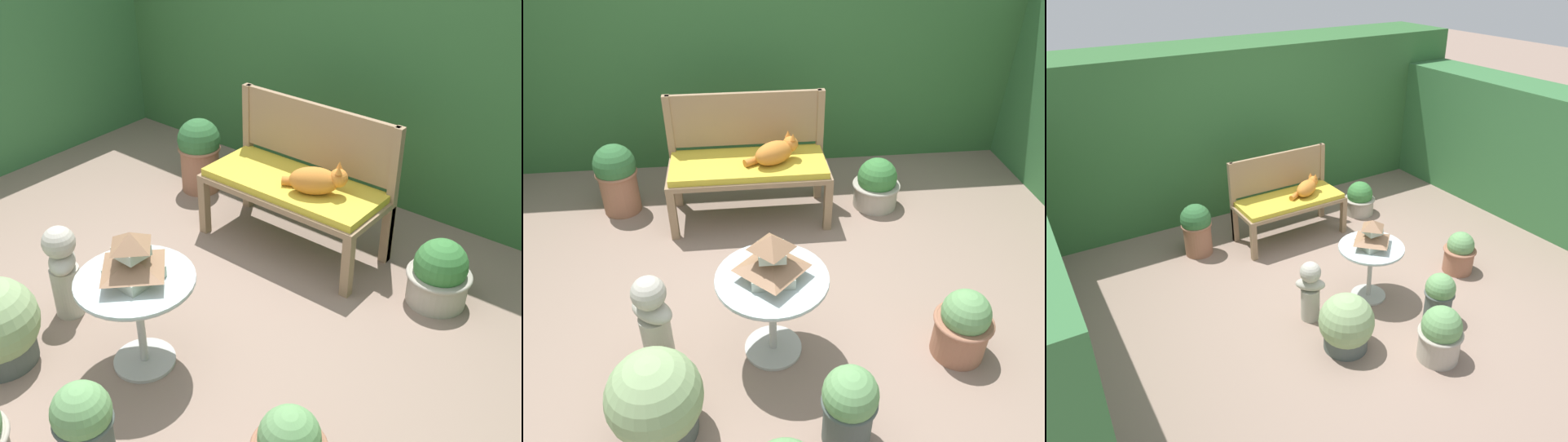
{
  "view_description": "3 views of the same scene",
  "coord_description": "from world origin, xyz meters",
  "views": [
    {
      "loc": [
        2.21,
        -2.0,
        2.53
      ],
      "look_at": [
        0.03,
        0.72,
        0.39
      ],
      "focal_mm": 45.0,
      "sensor_mm": 36.0,
      "label": 1
    },
    {
      "loc": [
        -0.1,
        -2.39,
        2.36
      ],
      "look_at": [
        0.2,
        0.36,
        0.44
      ],
      "focal_mm": 35.0,
      "sensor_mm": 36.0,
      "label": 2
    },
    {
      "loc": [
        -2.59,
        -3.48,
        3.0
      ],
      "look_at": [
        0.0,
        0.72,
        0.37
      ],
      "focal_mm": 35.0,
      "sensor_mm": 36.0,
      "label": 3
    }
  ],
  "objects": [
    {
      "name": "pagoda_birdhouse",
      "position": [
        0.06,
        -0.33,
        0.68
      ],
      "size": [
        0.31,
        0.31,
        0.28
      ],
      "color": "#B2BCA8",
      "rests_on": "patio_table"
    },
    {
      "name": "potted_plant_table_far",
      "position": [
        -1.06,
        1.31,
        0.31
      ],
      "size": [
        0.34,
        0.34,
        0.59
      ],
      "color": "#9E664C",
      "rests_on": "ground"
    },
    {
      "name": "potted_plant_bench_left",
      "position": [
        1.06,
        1.15,
        0.2
      ],
      "size": [
        0.4,
        0.4,
        0.43
      ],
      "color": "#ADA393",
      "rests_on": "ground"
    },
    {
      "name": "garden_bench",
      "position": [
        0.0,
        1.1,
        0.43
      ],
      "size": [
        1.25,
        0.54,
        0.51
      ],
      "color": "#937556",
      "rests_on": "ground"
    },
    {
      "name": "ground",
      "position": [
        0.0,
        0.0,
        0.0
      ],
      "size": [
        30.0,
        30.0,
        0.0
      ],
      "primitive_type": "plane",
      "color": "gray"
    },
    {
      "name": "potted_plant_bench_right",
      "position": [
        1.14,
        -0.47,
        0.22
      ],
      "size": [
        0.34,
        0.34,
        0.45
      ],
      "color": "#9E664C",
      "rests_on": "ground"
    },
    {
      "name": "potted_plant_table_near",
      "position": [
        -0.56,
        -0.81,
        0.24
      ],
      "size": [
        0.47,
        0.47,
        0.51
      ],
      "color": "#4C5651",
      "rests_on": "ground"
    },
    {
      "name": "garden_bust",
      "position": [
        -0.6,
        -0.32,
        0.32
      ],
      "size": [
        0.31,
        0.29,
        0.6
      ],
      "rotation": [
        0.0,
        0.0,
        -0.68
      ],
      "color": "#B7B2A3",
      "rests_on": "ground"
    },
    {
      "name": "foliage_hedge_back",
      "position": [
        0.0,
        2.54,
        1.01
      ],
      "size": [
        6.4,
        1.02,
        2.01
      ],
      "primitive_type": "cube",
      "color": "#336633",
      "rests_on": "ground"
    },
    {
      "name": "cat",
      "position": [
        0.21,
        1.06,
        0.6
      ],
      "size": [
        0.43,
        0.31,
        0.22
      ],
      "rotation": [
        0.0,
        0.0,
        0.5
      ],
      "color": "orange",
      "rests_on": "garden_bench"
    },
    {
      "name": "patio_table",
      "position": [
        0.06,
        -0.33,
        0.44
      ],
      "size": [
        0.62,
        0.62,
        0.56
      ],
      "color": "#B7B7B2",
      "rests_on": "ground"
    },
    {
      "name": "potted_plant_path_edge",
      "position": [
        0.37,
        -0.95,
        0.26
      ],
      "size": [
        0.27,
        0.27,
        0.48
      ],
      "color": "#4C5651",
      "rests_on": "ground"
    },
    {
      "name": "bench_backrest",
      "position": [
        0.0,
        1.35,
        0.68
      ],
      "size": [
        1.25,
        0.06,
        0.96
      ],
      "color": "#937556",
      "rests_on": "ground"
    }
  ]
}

